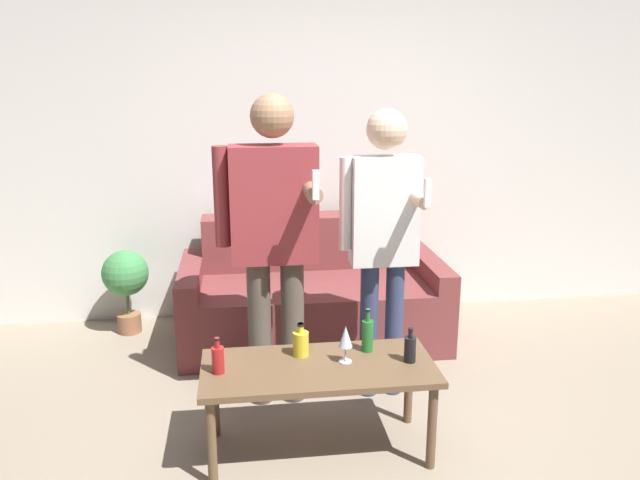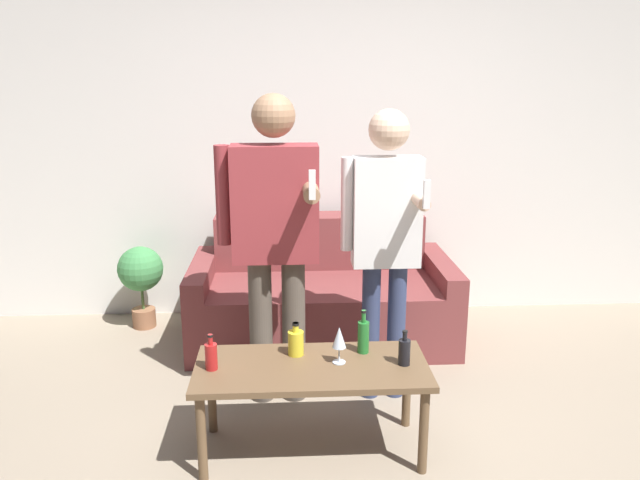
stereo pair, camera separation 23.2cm
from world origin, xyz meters
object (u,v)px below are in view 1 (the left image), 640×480
(coffee_table, at_px, (319,375))
(person_standing_right, at_px, (383,230))
(couch, at_px, (312,296))
(bottle_orange, at_px, (368,334))
(person_standing_left, at_px, (273,230))

(coffee_table, xyz_separation_m, person_standing_right, (0.42, 0.53, 0.57))
(couch, relative_size, person_standing_right, 1.09)
(coffee_table, relative_size, person_standing_right, 0.68)
(bottle_orange, relative_size, person_standing_right, 0.14)
(couch, bearing_deg, bottle_orange, -84.07)
(couch, height_order, coffee_table, couch)
(couch, bearing_deg, person_standing_left, -109.45)
(couch, height_order, bottle_orange, couch)
(person_standing_left, distance_m, person_standing_right, 0.59)
(couch, xyz_separation_m, person_standing_left, (-0.30, -0.86, 0.70))
(bottle_orange, xyz_separation_m, person_standing_right, (0.16, 0.40, 0.43))
(person_standing_right, bearing_deg, coffee_table, -128.64)
(couch, relative_size, coffee_table, 1.60)
(coffee_table, relative_size, person_standing_left, 0.65)
(coffee_table, distance_m, person_standing_right, 0.88)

